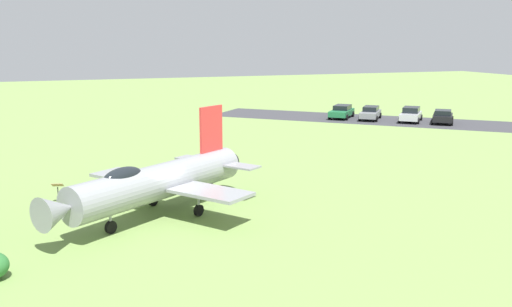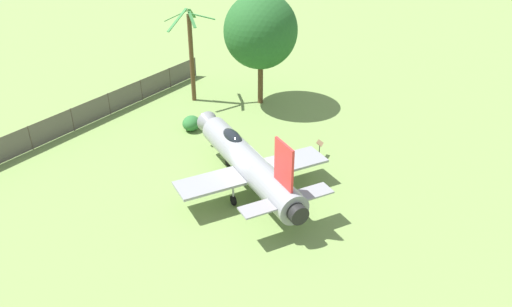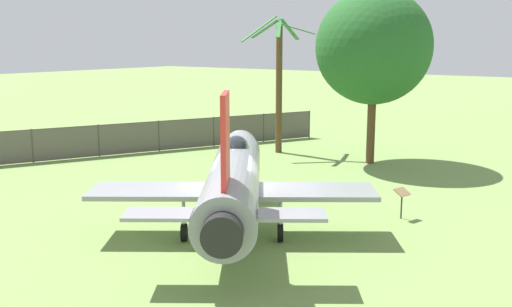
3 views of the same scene
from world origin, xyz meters
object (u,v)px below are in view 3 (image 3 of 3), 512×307
display_jet (234,178)px  palm_tree (279,82)px  info_plaque (402,196)px  shrub_near_fence (237,161)px  shade_tree (374,47)px

display_jet → palm_tree: palm_tree is taller
display_jet → info_plaque: 6.35m
palm_tree → info_plaque: 14.29m
display_jet → info_plaque: display_jet is taller
display_jet → shrub_near_fence: display_jet is taller
shrub_near_fence → palm_tree: bearing=12.6°
shade_tree → info_plaque: (-8.66, -5.32, -5.35)m
display_jet → info_plaque: bearing=-79.6°
shade_tree → palm_tree: 6.14m
display_jet → shade_tree: 13.89m
shade_tree → shrub_near_fence: size_ratio=5.81×
palm_tree → shrub_near_fence: 6.83m
shade_tree → shrub_near_fence: shade_tree is taller
palm_tree → info_plaque: size_ratio=6.94×
shade_tree → info_plaque: shade_tree is taller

